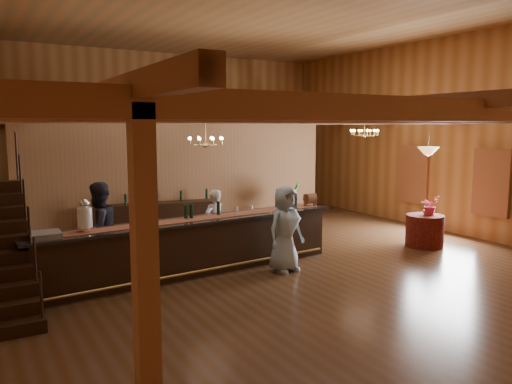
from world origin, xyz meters
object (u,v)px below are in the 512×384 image
raffle_drum (310,199)px  staff_second (99,229)px  bartender (214,225)px  beverage_dispenser (85,216)px  tasting_bar (195,246)px  floor_plant (290,204)px  round_table (425,231)px  chandelier_left (206,141)px  pendant_lamp (428,151)px  guest (285,229)px  chandelier_right (364,132)px  backbar_shelf (155,221)px

raffle_drum → staff_second: bearing=173.3°
bartender → beverage_dispenser: bearing=-3.5°
tasting_bar → floor_plant: bearing=29.1°
tasting_bar → floor_plant: 5.19m
round_table → chandelier_left: size_ratio=1.16×
staff_second → floor_plant: staff_second is taller
raffle_drum → pendant_lamp: 3.20m
guest → round_table: bearing=-10.1°
staff_second → floor_plant: (6.03, 2.13, -0.26)m
chandelier_right → pendant_lamp: size_ratio=0.89×
beverage_dispenser → raffle_drum: 5.24m
round_table → pendant_lamp: 2.00m
backbar_shelf → beverage_dispenser: bearing=-115.3°
beverage_dispenser → staff_second: 1.11m
chandelier_right → floor_plant: chandelier_right is taller
tasting_bar → round_table: bearing=-12.4°
chandelier_left → bartender: bearing=-77.4°
raffle_drum → guest: size_ratio=0.19×
beverage_dispenser → pendant_lamp: (8.07, -0.63, 0.99)m
floor_plant → backbar_shelf: bearing=171.8°
backbar_shelf → chandelier_right: bearing=-6.4°
chandelier_left → staff_second: 3.02m
tasting_bar → chandelier_right: (6.17, 1.84, 2.26)m
tasting_bar → pendant_lamp: bearing=-12.4°
floor_plant → chandelier_left: bearing=-151.9°
round_table → guest: size_ratio=0.52×
beverage_dispenser → round_table: beverage_dispenser is taller
round_table → floor_plant: size_ratio=0.66×
chandelier_left → beverage_dispenser: bearing=-158.5°
tasting_bar → staff_second: (-1.74, 0.78, 0.38)m
backbar_shelf → floor_plant: size_ratio=2.48×
beverage_dispenser → pendant_lamp: 8.16m
chandelier_left → floor_plant: (3.57, 1.91, -1.99)m
guest → chandelier_left: bearing=107.3°
raffle_drum → chandelier_right: bearing=27.6°
raffle_drum → tasting_bar: bearing=-176.0°
tasting_bar → backbar_shelf: bearing=79.8°
backbar_shelf → bartender: size_ratio=2.16×
chandelier_left → pendant_lamp: bearing=-18.8°
tasting_bar → chandelier_left: 2.45m
pendant_lamp → backbar_shelf: bearing=142.8°
beverage_dispenser → pendant_lamp: bearing=-4.4°
bartender → guest: bearing=100.2°
tasting_bar → backbar_shelf: (0.32, 3.48, -0.08)m
staff_second → raffle_drum: bearing=141.7°
chandelier_right → guest: 5.55m
backbar_shelf → guest: (1.37, -4.29, 0.41)m
beverage_dispenser → tasting_bar: bearing=3.6°
tasting_bar → round_table: size_ratio=7.31×
beverage_dispenser → chandelier_left: bearing=21.5°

